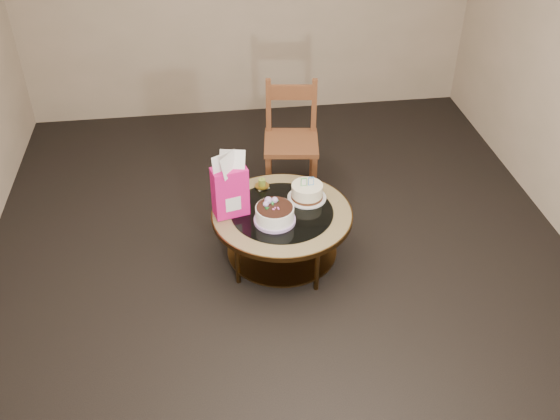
{
  "coord_description": "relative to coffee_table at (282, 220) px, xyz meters",
  "views": [
    {
      "loc": [
        -0.5,
        -3.56,
        3.12
      ],
      "look_at": [
        -0.01,
        0.02,
        0.46
      ],
      "focal_mm": 40.0,
      "sensor_mm": 36.0,
      "label": 1
    }
  ],
  "objects": [
    {
      "name": "cream_cake",
      "position": [
        0.2,
        0.14,
        0.14
      ],
      "size": [
        0.29,
        0.29,
        0.18
      ],
      "rotation": [
        0.0,
        0.0,
        0.05
      ],
      "color": "silver",
      "rests_on": "coffee_table"
    },
    {
      "name": "coffee_table",
      "position": [
        0.0,
        0.0,
        0.0
      ],
      "size": [
        1.02,
        1.02,
        0.46
      ],
      "color": "#503517",
      "rests_on": "ground"
    },
    {
      "name": "room_walls",
      "position": [
        -0.0,
        0.0,
        1.16
      ],
      "size": [
        4.52,
        5.02,
        2.61
      ],
      "color": "tan",
      "rests_on": "ground"
    },
    {
      "name": "ground",
      "position": [
        -0.0,
        0.0,
        -0.38
      ],
      "size": [
        5.0,
        5.0,
        0.0
      ],
      "primitive_type": "plane",
      "color": "black",
      "rests_on": "ground"
    },
    {
      "name": "gift_bag",
      "position": [
        -0.36,
        0.03,
        0.32
      ],
      "size": [
        0.27,
        0.22,
        0.48
      ],
      "rotation": [
        0.0,
        0.0,
        0.24
      ],
      "color": "#D3137F",
      "rests_on": "coffee_table"
    },
    {
      "name": "dining_chair",
      "position": [
        0.21,
        0.96,
        0.11
      ],
      "size": [
        0.5,
        0.5,
        0.97
      ],
      "rotation": [
        0.0,
        0.0,
        -0.14
      ],
      "color": "brown",
      "rests_on": "ground"
    },
    {
      "name": "decorated_cake",
      "position": [
        -0.07,
        -0.11,
        0.14
      ],
      "size": [
        0.3,
        0.3,
        0.17
      ],
      "rotation": [
        0.0,
        0.0,
        -0.41
      ],
      "color": "#B391CD",
      "rests_on": "coffee_table"
    },
    {
      "name": "pillar_candle",
      "position": [
        -0.11,
        0.33,
        0.11
      ],
      "size": [
        0.11,
        0.11,
        0.08
      ],
      "rotation": [
        0.0,
        0.0,
        0.32
      ],
      "color": "#E7BD5F",
      "rests_on": "coffee_table"
    }
  ]
}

